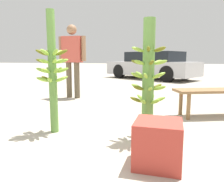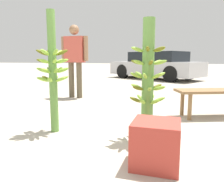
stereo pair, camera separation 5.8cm
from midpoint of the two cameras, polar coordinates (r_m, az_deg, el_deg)
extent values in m
plane|color=#A89E8C|center=(2.46, -3.15, -13.81)|extent=(80.00, 80.00, 0.00)
cylinder|color=#5B8C3D|center=(2.81, -14.62, 4.63)|extent=(0.10, 0.10, 1.51)
ellipsoid|color=#5D6216|center=(2.92, -15.58, 9.59)|extent=(0.15, 0.13, 0.10)
ellipsoid|color=#5D6216|center=(2.83, -17.21, 9.57)|extent=(0.17, 0.10, 0.10)
ellipsoid|color=#84B238|center=(2.72, -16.49, 9.66)|extent=(0.07, 0.17, 0.10)
ellipsoid|color=#84B238|center=(2.69, -13.97, 9.77)|extent=(0.15, 0.13, 0.10)
ellipsoid|color=#5D6216|center=(2.79, -12.36, 9.77)|extent=(0.17, 0.10, 0.10)
ellipsoid|color=#84B238|center=(2.90, -13.24, 9.69)|extent=(0.07, 0.17, 0.10)
ellipsoid|color=#84B238|center=(2.77, -12.28, 7.64)|extent=(0.17, 0.08, 0.08)
ellipsoid|color=#84B238|center=(2.89, -12.91, 7.65)|extent=(0.09, 0.17, 0.08)
ellipsoid|color=#84B238|center=(2.93, -15.25, 7.57)|extent=(0.14, 0.15, 0.08)
ellipsoid|color=#5D6216|center=(2.85, -17.11, 7.48)|extent=(0.17, 0.08, 0.08)
ellipsoid|color=#84B238|center=(2.73, -16.66, 7.47)|extent=(0.09, 0.17, 0.08)
ellipsoid|color=#84B238|center=(2.69, -14.17, 7.56)|extent=(0.14, 0.15, 0.08)
ellipsoid|color=#84B238|center=(2.90, -13.12, 5.42)|extent=(0.06, 0.17, 0.09)
ellipsoid|color=#84B238|center=(2.92, -15.49, 5.35)|extent=(0.15, 0.13, 0.09)
ellipsoid|color=#84B238|center=(2.83, -17.07, 5.20)|extent=(0.17, 0.10, 0.09)
ellipsoid|color=#84B238|center=(2.72, -16.27, 5.11)|extent=(0.06, 0.17, 0.09)
ellipsoid|color=#84B238|center=(2.70, -13.73, 5.18)|extent=(0.15, 0.13, 0.09)
ellipsoid|color=#84B238|center=(2.79, -12.18, 5.34)|extent=(0.17, 0.10, 0.09)
ellipsoid|color=#84B238|center=(2.79, -16.99, 2.92)|extent=(0.14, 0.15, 0.09)
ellipsoid|color=#84B238|center=(2.70, -15.27, 2.82)|extent=(0.08, 0.17, 0.09)
ellipsoid|color=#84B238|center=(2.73, -12.78, 2.96)|extent=(0.17, 0.08, 0.09)
ellipsoid|color=#84B238|center=(2.85, -12.18, 3.20)|extent=(0.14, 0.15, 0.09)
ellipsoid|color=#84B238|center=(2.93, -13.91, 3.29)|extent=(0.08, 0.17, 0.09)
ellipsoid|color=#5D6216|center=(2.91, -16.23, 3.15)|extent=(0.17, 0.08, 0.09)
cylinder|color=#5B8C3D|center=(2.50, 9.99, 2.72)|extent=(0.13, 0.13, 1.37)
ellipsoid|color=#84B238|center=(2.57, 7.61, 10.62)|extent=(0.16, 0.10, 0.08)
ellipsoid|color=#84B238|center=(2.43, 7.31, 10.75)|extent=(0.15, 0.12, 0.08)
ellipsoid|color=#5D6216|center=(2.36, 10.04, 10.77)|extent=(0.05, 0.16, 0.08)
ellipsoid|color=#5D6216|center=(2.42, 12.93, 10.62)|extent=(0.16, 0.10, 0.08)
ellipsoid|color=#84B238|center=(2.56, 12.93, 10.49)|extent=(0.15, 0.12, 0.08)
ellipsoid|color=#84B238|center=(2.63, 10.34, 10.51)|extent=(0.05, 0.16, 0.08)
ellipsoid|color=#5D6216|center=(2.54, 7.17, 7.47)|extent=(0.16, 0.07, 0.08)
ellipsoid|color=#84B238|center=(2.40, 7.71, 7.41)|extent=(0.13, 0.14, 0.08)
ellipsoid|color=#5D6216|center=(2.36, 10.82, 7.32)|extent=(0.09, 0.16, 0.08)
ellipsoid|color=#84B238|center=(2.45, 13.14, 7.29)|extent=(0.16, 0.07, 0.08)
ellipsoid|color=#84B238|center=(2.58, 12.34, 7.36)|extent=(0.13, 0.14, 0.08)
ellipsoid|color=#84B238|center=(2.62, 9.47, 7.45)|extent=(0.09, 0.16, 0.08)
ellipsoid|color=#84B238|center=(2.63, 10.62, 4.27)|extent=(0.05, 0.16, 0.09)
ellipsoid|color=#84B238|center=(2.59, 7.83, 4.27)|extent=(0.15, 0.12, 0.09)
ellipsoid|color=#84B238|center=(2.46, 7.08, 4.07)|extent=(0.16, 0.10, 0.09)
ellipsoid|color=#84B238|center=(2.37, 9.36, 3.86)|extent=(0.05, 0.16, 0.09)
ellipsoid|color=#84B238|center=(2.41, 12.37, 3.85)|extent=(0.15, 0.12, 0.09)
ellipsoid|color=#84B238|center=(2.54, 12.87, 4.06)|extent=(0.16, 0.10, 0.09)
ellipsoid|color=#84B238|center=(2.64, 9.46, 1.32)|extent=(0.08, 0.16, 0.08)
ellipsoid|color=#84B238|center=(2.56, 7.12, 1.14)|extent=(0.16, 0.07, 0.08)
ellipsoid|color=#5D6216|center=(2.43, 7.50, 0.74)|extent=(0.13, 0.14, 0.08)
ellipsoid|color=#84B238|center=(2.38, 10.48, 0.51)|extent=(0.08, 0.16, 0.08)
ellipsoid|color=#84B238|center=(2.47, 12.87, 0.72)|extent=(0.16, 0.07, 0.08)
ellipsoid|color=#5D6216|center=(2.60, 12.23, 1.12)|extent=(0.13, 0.14, 0.08)
ellipsoid|color=#5D6216|center=(2.52, 6.88, -2.30)|extent=(0.16, 0.08, 0.09)
ellipsoid|color=#84B238|center=(2.41, 8.68, -2.80)|extent=(0.08, 0.16, 0.09)
ellipsoid|color=#84B238|center=(2.43, 11.77, -2.79)|extent=(0.14, 0.14, 0.09)
ellipsoid|color=#84B238|center=(2.56, 12.80, -2.29)|extent=(0.16, 0.08, 0.09)
ellipsoid|color=#84B238|center=(2.66, 10.93, -1.84)|extent=(0.08, 0.16, 0.09)
ellipsoid|color=#84B238|center=(2.64, 8.10, -1.83)|extent=(0.14, 0.14, 0.09)
cylinder|color=brown|center=(5.32, -10.23, 2.83)|extent=(0.13, 0.13, 0.84)
cylinder|color=brown|center=(5.23, -8.23, 2.78)|extent=(0.13, 0.13, 0.84)
cube|color=#BF4C3F|center=(5.25, -9.43, 10.65)|extent=(0.46, 0.21, 0.60)
cylinder|color=#936B4C|center=(5.39, -12.19, 10.68)|extent=(0.11, 0.11, 0.57)
cylinder|color=#936B4C|center=(5.13, -6.53, 10.94)|extent=(0.11, 0.11, 0.57)
sphere|color=#936B4C|center=(5.29, -9.55, 15.51)|extent=(0.23, 0.23, 0.23)
cylinder|color=olive|center=(3.79, 18.29, -3.05)|extent=(0.06, 0.06, 0.41)
cylinder|color=olive|center=(3.53, 20.11, -3.97)|extent=(0.06, 0.06, 0.41)
cube|color=#B7B7BC|center=(10.37, 11.22, 5.84)|extent=(4.51, 3.53, 0.62)
cube|color=black|center=(10.27, 12.09, 8.74)|extent=(2.78, 2.48, 0.44)
cylinder|color=black|center=(10.63, 3.01, 5.17)|extent=(0.67, 0.50, 0.65)
cylinder|color=black|center=(11.77, 8.05, 5.41)|extent=(0.67, 0.50, 0.65)
cylinder|color=black|center=(9.03, 15.29, 4.31)|extent=(0.67, 0.50, 0.65)
cylinder|color=black|center=(10.35, 19.60, 4.61)|extent=(0.67, 0.50, 0.65)
cube|color=#B2382D|center=(1.99, 12.21, -13.28)|extent=(0.40, 0.40, 0.40)
camera|label=1|loc=(0.03, -89.39, 0.09)|focal=35.00mm
camera|label=2|loc=(0.03, 90.61, -0.09)|focal=35.00mm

